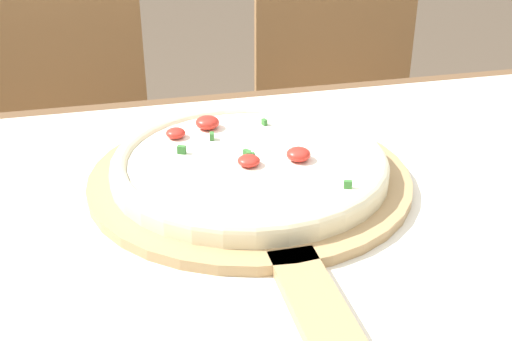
{
  "coord_description": "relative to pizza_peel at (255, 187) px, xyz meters",
  "views": [
    {
      "loc": [
        -0.19,
        -0.54,
        1.13
      ],
      "look_at": [
        -0.04,
        0.07,
        0.81
      ],
      "focal_mm": 45.0,
      "sensor_mm": 36.0,
      "label": 1
    }
  ],
  "objects": [
    {
      "name": "dining_table",
      "position": [
        0.04,
        -0.08,
        -0.13
      ],
      "size": [
        1.29,
        0.84,
        0.78
      ],
      "color": "brown",
      "rests_on": "ground_plane"
    },
    {
      "name": "pizza",
      "position": [
        -0.0,
        0.02,
        0.02
      ],
      "size": [
        0.32,
        0.32,
        0.04
      ],
      "color": "beige",
      "rests_on": "pizza_peel"
    },
    {
      "name": "pizza_peel",
      "position": [
        0.0,
        0.0,
        0.0
      ],
      "size": [
        0.37,
        0.59,
        0.01
      ],
      "color": "tan",
      "rests_on": "towel_cloth"
    },
    {
      "name": "chair_left",
      "position": [
        -0.24,
        0.7,
        -0.27
      ],
      "size": [
        0.43,
        0.43,
        0.89
      ],
      "rotation": [
        0.0,
        0.0,
        0.08
      ],
      "color": "#A37547",
      "rests_on": "ground_plane"
    },
    {
      "name": "chair_right",
      "position": [
        0.38,
        0.7,
        -0.27
      ],
      "size": [
        0.44,
        0.44,
        0.89
      ],
      "rotation": [
        0.0,
        0.0,
        -0.12
      ],
      "color": "#A37547",
      "rests_on": "ground_plane"
    },
    {
      "name": "towel_cloth",
      "position": [
        0.04,
        -0.08,
        -0.01
      ],
      "size": [
        1.21,
        0.76,
        0.0
      ],
      "color": "white",
      "rests_on": "dining_table"
    }
  ]
}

